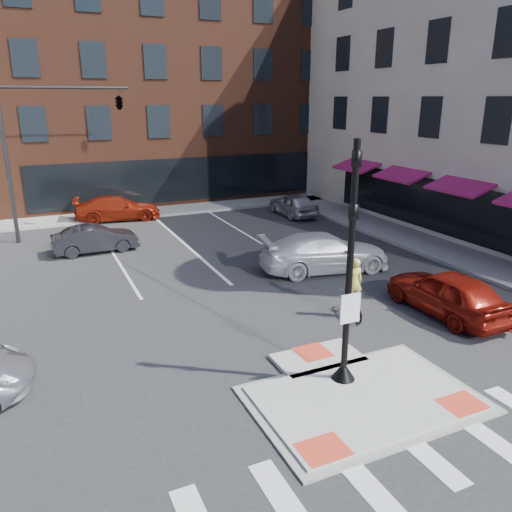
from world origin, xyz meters
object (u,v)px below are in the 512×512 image
red_sedan (447,293)px  bg_car_dark (96,239)px  cyclist (353,298)px  bg_car_red (117,208)px  bg_car_silver (293,204)px  white_pickup (325,252)px

red_sedan → bg_car_dark: 15.56m
cyclist → red_sedan: bearing=174.0°
bg_car_dark → bg_car_red: 6.50m
bg_car_silver → bg_car_red: bearing=-17.6°
white_pickup → bg_car_dark: white_pickup is taller
red_sedan → bg_car_red: red_sedan is taller
bg_car_dark → bg_car_silver: (12.08, 2.85, 0.06)m
cyclist → bg_car_dark: bearing=-44.5°
bg_car_red → bg_car_dark: bearing=169.1°
white_pickup → bg_car_dark: (-8.37, 6.68, -0.15)m
bg_car_dark → bg_car_silver: size_ratio=0.94×
bg_car_dark → bg_car_silver: bg_car_silver is taller
white_pickup → bg_car_silver: (3.71, 9.53, -0.09)m
bg_car_dark → cyclist: (6.70, -11.06, 0.05)m
bg_car_dark → bg_car_red: bg_car_red is taller
white_pickup → cyclist: 4.69m
bg_car_red → cyclist: size_ratio=2.39×
white_pickup → bg_car_silver: 10.23m
red_sedan → white_pickup: 5.64m
cyclist → white_pickup: bearing=-96.6°
white_pickup → bg_car_red: (-6.29, 12.84, -0.08)m
red_sedan → white_pickup: size_ratio=0.82×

